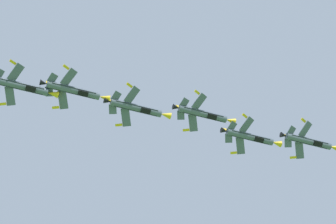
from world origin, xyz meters
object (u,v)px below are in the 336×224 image
at_px(fighter_jet_right_outer, 75,91).
at_px(fighter_jet_left_outer, 137,108).
at_px(fighter_jet_left_wing, 251,137).
at_px(fighter_jet_right_wing, 204,114).
at_px(fighter_jet_trail_slot, 22,86).
at_px(fighter_jet_lead, 309,142).

bearing_deg(fighter_jet_right_outer, fighter_jet_left_outer, 90.13).
distance_m(fighter_jet_left_wing, fighter_jet_left_outer, 29.66).
height_order(fighter_jet_right_wing, fighter_jet_left_outer, fighter_jet_right_wing).
bearing_deg(fighter_jet_left_outer, fighter_jet_trail_slot, -92.45).
xyz_separation_m(fighter_jet_lead, fighter_jet_left_wing, (-13.88, -4.96, -0.36)).
height_order(fighter_jet_left_outer, fighter_jet_right_outer, fighter_jet_right_outer).
bearing_deg(fighter_jet_lead, fighter_jet_right_wing, -92.76).
bearing_deg(fighter_jet_left_outer, fighter_jet_right_wing, 91.61).
bearing_deg(fighter_jet_left_outer, fighter_jet_lead, 88.89).
bearing_deg(fighter_jet_lead, fighter_jet_trail_slot, -91.61).
relative_size(fighter_jet_lead, fighter_jet_right_wing, 1.00).
relative_size(fighter_jet_lead, fighter_jet_left_wing, 1.00).
relative_size(fighter_jet_left_wing, fighter_jet_trail_slot, 1.00).
bearing_deg(fighter_jet_left_wing, fighter_jet_right_outer, -87.28).
distance_m(fighter_jet_right_wing, fighter_jet_trail_slot, 42.97).
bearing_deg(fighter_jet_left_outer, fighter_jet_right_outer, -89.87).
height_order(fighter_jet_right_outer, fighter_jet_trail_slot, fighter_jet_right_outer).
bearing_deg(fighter_jet_right_outer, fighter_jet_trail_slot, -95.78).
bearing_deg(fighter_jet_right_outer, fighter_jet_lead, 89.20).
xyz_separation_m(fighter_jet_left_outer, fighter_jet_trail_slot, (-22.90, -12.51, -0.63)).
distance_m(fighter_jet_lead, fighter_jet_right_wing, 27.41).
height_order(fighter_jet_left_outer, fighter_jet_trail_slot, fighter_jet_left_outer).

